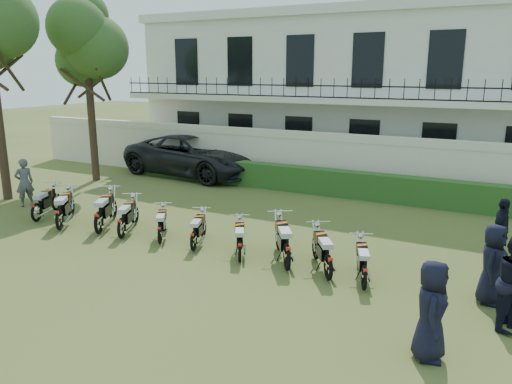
# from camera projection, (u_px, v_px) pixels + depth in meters

# --- Properties ---
(ground) EXTENTS (100.00, 100.00, 0.00)m
(ground) POSITION_uv_depth(u_px,v_px,m) (206.00, 247.00, 13.63)
(ground) COLOR #445321
(ground) RESTS_ON ground
(perimeter_wall) EXTENTS (30.00, 0.35, 2.30)m
(perimeter_wall) POSITION_uv_depth(u_px,v_px,m) (313.00, 160.00, 20.24)
(perimeter_wall) COLOR beige
(perimeter_wall) RESTS_ON ground
(hedge) EXTENTS (18.00, 0.60, 1.00)m
(hedge) POSITION_uv_depth(u_px,v_px,m) (329.00, 182.00, 19.26)
(hedge) COLOR #1F4E1B
(hedge) RESTS_ON ground
(building) EXTENTS (20.40, 9.60, 7.40)m
(building) POSITION_uv_depth(u_px,v_px,m) (358.00, 91.00, 24.77)
(building) COLOR silver
(building) RESTS_ON ground
(tree_west_near) EXTENTS (3.40, 3.20, 7.90)m
(tree_west_near) POSITION_uv_depth(u_px,v_px,m) (86.00, 41.00, 20.56)
(tree_west_near) COLOR #473323
(tree_west_near) RESTS_ON ground
(motorcycle_0) EXTENTS (0.87, 1.80, 1.04)m
(motorcycle_0) POSITION_uv_depth(u_px,v_px,m) (36.00, 208.00, 15.76)
(motorcycle_0) COLOR black
(motorcycle_0) RESTS_ON ground
(motorcycle_1) EXTENTS (1.25, 1.77, 1.13)m
(motorcycle_1) POSITION_uv_depth(u_px,v_px,m) (59.00, 214.00, 14.89)
(motorcycle_1) COLOR black
(motorcycle_1) RESTS_ON ground
(motorcycle_2) EXTENTS (1.09, 1.94, 1.16)m
(motorcycle_2) POSITION_uv_depth(u_px,v_px,m) (98.00, 217.00, 14.56)
(motorcycle_2) COLOR black
(motorcycle_2) RESTS_ON ground
(motorcycle_3) EXTENTS (0.93, 1.79, 1.05)m
(motorcycle_3) POSITION_uv_depth(u_px,v_px,m) (121.00, 223.00, 14.17)
(motorcycle_3) COLOR black
(motorcycle_3) RESTS_ON ground
(motorcycle_4) EXTENTS (0.96, 1.47, 0.92)m
(motorcycle_4) POSITION_uv_depth(u_px,v_px,m) (160.00, 230.00, 13.75)
(motorcycle_4) COLOR black
(motorcycle_4) RESTS_ON ground
(motorcycle_5) EXTENTS (0.75, 1.62, 0.93)m
(motorcycle_5) POSITION_uv_depth(u_px,v_px,m) (193.00, 236.00, 13.22)
(motorcycle_5) COLOR black
(motorcycle_5) RESTS_ON ground
(motorcycle_6) EXTENTS (0.92, 1.54, 0.94)m
(motorcycle_6) POSITION_uv_depth(u_px,v_px,m) (240.00, 247.00, 12.43)
(motorcycle_6) COLOR black
(motorcycle_6) RESTS_ON ground
(motorcycle_7) EXTENTS (1.22, 1.80, 1.14)m
(motorcycle_7) POSITION_uv_depth(u_px,v_px,m) (287.00, 251.00, 11.89)
(motorcycle_7) COLOR black
(motorcycle_7) RESTS_ON ground
(motorcycle_8) EXTENTS (1.13, 1.66, 1.05)m
(motorcycle_8) POSITION_uv_depth(u_px,v_px,m) (329.00, 261.00, 11.34)
(motorcycle_8) COLOR black
(motorcycle_8) RESTS_ON ground
(motorcycle_9) EXTENTS (0.78, 1.66, 0.95)m
(motorcycle_9) POSITION_uv_depth(u_px,v_px,m) (364.00, 272.00, 10.86)
(motorcycle_9) COLOR black
(motorcycle_9) RESTS_ON ground
(suv) EXTENTS (6.96, 3.79, 1.85)m
(suv) POSITION_uv_depth(u_px,v_px,m) (194.00, 155.00, 22.76)
(suv) COLOR black
(suv) RESTS_ON ground
(inspector) EXTENTS (0.62, 0.74, 1.72)m
(inspector) POSITION_uv_depth(u_px,v_px,m) (24.00, 183.00, 17.56)
(inspector) COLOR #5C5C61
(inspector) RESTS_ON ground
(officer_0) EXTENTS (0.67, 0.92, 1.73)m
(officer_0) POSITION_uv_depth(u_px,v_px,m) (431.00, 311.00, 8.19)
(officer_0) COLOR black
(officer_0) RESTS_ON ground
(officer_3) EXTENTS (0.66, 0.90, 1.70)m
(officer_3) POSITION_uv_depth(u_px,v_px,m) (493.00, 264.00, 10.20)
(officer_3) COLOR black
(officer_3) RESTS_ON ground
(officer_5) EXTENTS (0.61, 1.01, 1.61)m
(officer_5) POSITION_uv_depth(u_px,v_px,m) (501.00, 229.00, 12.57)
(officer_5) COLOR black
(officer_5) RESTS_ON ground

